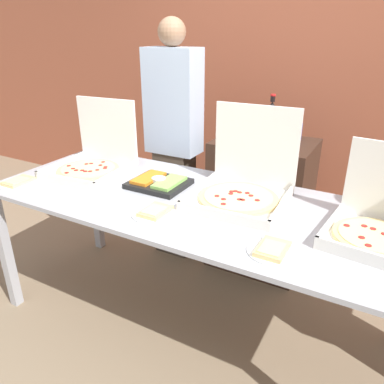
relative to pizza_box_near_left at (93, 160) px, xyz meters
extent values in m
plane|color=#847056|center=(0.80, -0.09, -0.95)|extent=(16.00, 16.00, 0.00)
cube|color=#9E5138|center=(0.80, 1.61, 0.45)|extent=(10.00, 0.06, 2.80)
cube|color=#A8AAB2|center=(0.80, -0.09, -0.09)|extent=(2.41, 0.95, 0.02)
cube|color=#A8AAB2|center=(-0.35, -0.52, -0.53)|extent=(0.06, 0.06, 0.85)
cube|color=#A8AAB2|center=(-0.35, 0.34, -0.53)|extent=(0.06, 0.06, 0.85)
cube|color=silver|center=(0.00, -0.06, -0.07)|extent=(0.50, 0.50, 0.02)
cube|color=silver|center=(0.02, -0.28, -0.04)|extent=(0.46, 0.05, 0.04)
cube|color=silver|center=(-0.22, -0.08, -0.04)|extent=(0.05, 0.46, 0.04)
cube|color=silver|center=(0.23, -0.04, -0.04)|extent=(0.05, 0.46, 0.04)
cube|color=silver|center=(-0.01, 0.18, 0.16)|extent=(0.46, 0.05, 0.44)
cylinder|color=#E5C17A|center=(0.00, -0.06, -0.05)|extent=(0.41, 0.41, 0.02)
cylinder|color=beige|center=(0.00, -0.06, -0.04)|extent=(0.35, 0.35, 0.00)
cylinder|color=maroon|center=(0.08, -0.06, -0.04)|extent=(0.03, 0.03, 0.00)
cylinder|color=maroon|center=(0.11, -0.01, -0.04)|extent=(0.03, 0.03, 0.00)
cylinder|color=maroon|center=(0.09, 0.01, -0.04)|extent=(0.03, 0.03, 0.00)
cylinder|color=maroon|center=(0.04, 0.02, -0.04)|extent=(0.03, 0.03, 0.00)
cylinder|color=maroon|center=(0.01, 0.08, -0.04)|extent=(0.03, 0.03, 0.00)
cylinder|color=maroon|center=(-0.04, 0.02, -0.04)|extent=(0.03, 0.03, 0.00)
cylinder|color=maroon|center=(-0.06, -0.01, -0.04)|extent=(0.03, 0.03, 0.00)
cylinder|color=maroon|center=(-0.14, -0.09, -0.04)|extent=(0.03, 0.03, 0.00)
cylinder|color=maroon|center=(-0.07, -0.12, -0.04)|extent=(0.03, 0.03, 0.00)
cylinder|color=maroon|center=(-0.05, -0.19, -0.04)|extent=(0.03, 0.03, 0.00)
cylinder|color=maroon|center=(-0.03, -0.13, -0.04)|extent=(0.03, 0.03, 0.00)
cylinder|color=maroon|center=(0.00, -0.11, -0.04)|extent=(0.03, 0.03, 0.00)
cylinder|color=maroon|center=(0.03, -0.12, -0.04)|extent=(0.03, 0.03, 0.00)
cylinder|color=maroon|center=(0.06, -0.10, -0.04)|extent=(0.03, 0.03, 0.00)
cube|color=silver|center=(1.04, 0.00, -0.07)|extent=(0.52, 0.52, 0.02)
cube|color=silver|center=(1.05, -0.24, -0.04)|extent=(0.50, 0.04, 0.04)
cube|color=silver|center=(0.80, -0.01, -0.04)|extent=(0.04, 0.50, 0.04)
cube|color=silver|center=(1.28, 0.01, -0.04)|extent=(0.04, 0.50, 0.04)
cube|color=silver|center=(1.03, 0.26, 0.18)|extent=(0.50, 0.04, 0.47)
cylinder|color=#E5C17A|center=(1.04, 0.00, -0.05)|extent=(0.44, 0.44, 0.02)
cylinder|color=beige|center=(1.04, 0.00, -0.04)|extent=(0.38, 0.38, 0.00)
cylinder|color=maroon|center=(1.15, 0.00, -0.04)|extent=(0.03, 0.03, 0.00)
cylinder|color=maroon|center=(1.10, 0.04, -0.04)|extent=(0.03, 0.03, 0.00)
cylinder|color=maroon|center=(1.07, 0.06, -0.04)|extent=(0.03, 0.03, 0.00)
cylinder|color=maroon|center=(1.03, 0.05, -0.04)|extent=(0.03, 0.03, 0.00)
cylinder|color=maroon|center=(1.00, 0.05, -0.04)|extent=(0.03, 0.03, 0.00)
cylinder|color=maroon|center=(0.98, 0.04, -0.04)|extent=(0.03, 0.03, 0.00)
cylinder|color=maroon|center=(0.99, 0.01, -0.04)|extent=(0.03, 0.03, 0.00)
cylinder|color=maroon|center=(0.94, -0.06, -0.04)|extent=(0.03, 0.03, 0.00)
cylinder|color=maroon|center=(0.99, -0.08, -0.04)|extent=(0.03, 0.03, 0.00)
cylinder|color=maroon|center=(1.01, -0.13, -0.04)|extent=(0.03, 0.03, 0.00)
cylinder|color=maroon|center=(1.06, -0.04, -0.04)|extent=(0.03, 0.03, 0.00)
cylinder|color=maroon|center=(1.08, -0.04, -0.04)|extent=(0.03, 0.03, 0.00)
cube|color=silver|center=(1.73, -0.10, -0.07)|extent=(0.45, 0.45, 0.02)
cube|color=silver|center=(1.71, -0.29, -0.04)|extent=(0.41, 0.06, 0.04)
cube|color=silver|center=(1.53, -0.07, -0.04)|extent=(0.06, 0.41, 0.04)
cylinder|color=#E5C17A|center=(1.73, -0.10, -0.05)|extent=(0.36, 0.36, 0.02)
cylinder|color=beige|center=(1.73, -0.10, -0.04)|extent=(0.31, 0.31, 0.00)
cylinder|color=maroon|center=(1.76, -0.07, -0.04)|extent=(0.03, 0.03, 0.00)
cylinder|color=maroon|center=(1.72, -0.04, -0.04)|extent=(0.03, 0.03, 0.00)
cylinder|color=maroon|center=(1.68, -0.04, -0.04)|extent=(0.03, 0.03, 0.00)
cylinder|color=maroon|center=(1.61, -0.07, -0.04)|extent=(0.03, 0.03, 0.00)
cylinder|color=maroon|center=(1.68, -0.15, -0.04)|extent=(0.03, 0.03, 0.00)
cylinder|color=maroon|center=(1.71, -0.21, -0.04)|extent=(0.03, 0.03, 0.00)
cylinder|color=white|center=(0.72, -0.33, -0.08)|extent=(0.25, 0.25, 0.01)
cube|color=#E5C17A|center=(0.72, -0.33, -0.06)|extent=(0.12, 0.17, 0.02)
cube|color=beige|center=(0.72, -0.34, -0.05)|extent=(0.09, 0.12, 0.01)
cylinder|color=white|center=(-0.26, -0.39, -0.08)|extent=(0.23, 0.23, 0.01)
cube|color=#E5C17A|center=(-0.26, -0.39, -0.06)|extent=(0.12, 0.17, 0.02)
cube|color=beige|center=(-0.26, -0.41, -0.05)|extent=(0.09, 0.12, 0.01)
cylinder|color=white|center=(1.36, -0.39, -0.08)|extent=(0.22, 0.22, 0.01)
cube|color=#E5C17A|center=(1.36, -0.39, -0.06)|extent=(0.12, 0.17, 0.02)
cube|color=beige|center=(1.36, -0.40, -0.05)|extent=(0.09, 0.12, 0.01)
cube|color=black|center=(0.52, -0.01, -0.07)|extent=(0.34, 0.29, 0.03)
cube|color=orange|center=(0.45, -0.01, -0.04)|extent=(0.12, 0.23, 0.02)
cube|color=#8CC65B|center=(0.60, -0.01, -0.04)|extent=(0.12, 0.23, 0.02)
cylinder|color=white|center=(0.52, -0.01, -0.04)|extent=(0.09, 0.09, 0.02)
cube|color=#382319|center=(0.92, 0.79, -0.45)|extent=(0.70, 0.53, 1.01)
cylinder|color=black|center=(0.96, 0.75, 0.17)|extent=(0.09, 0.09, 0.23)
cone|color=black|center=(0.96, 0.75, 0.32)|extent=(0.09, 0.09, 0.06)
cylinder|color=black|center=(0.96, 0.75, 0.36)|extent=(0.03, 0.03, 0.04)
cylinder|color=red|center=(0.96, 0.75, 0.39)|extent=(0.04, 0.04, 0.01)
cylinder|color=silver|center=(0.97, 0.94, 0.12)|extent=(0.07, 0.07, 0.12)
cylinder|color=silver|center=(0.97, 0.94, 0.18)|extent=(0.06, 0.06, 0.00)
cylinder|color=#334CB2|center=(1.10, 0.94, 0.12)|extent=(0.07, 0.07, 0.12)
cylinder|color=silver|center=(1.10, 0.94, 0.18)|extent=(0.06, 0.06, 0.00)
cube|color=#473D33|center=(0.25, 0.62, -0.51)|extent=(0.28, 0.20, 0.88)
cube|color=silver|center=(0.25, 0.62, 0.30)|extent=(0.40, 0.22, 0.76)
sphere|color=#9E7556|center=(0.25, 0.62, 0.78)|extent=(0.20, 0.20, 0.20)
camera|label=1|loc=(1.72, -1.75, 0.79)|focal=35.00mm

